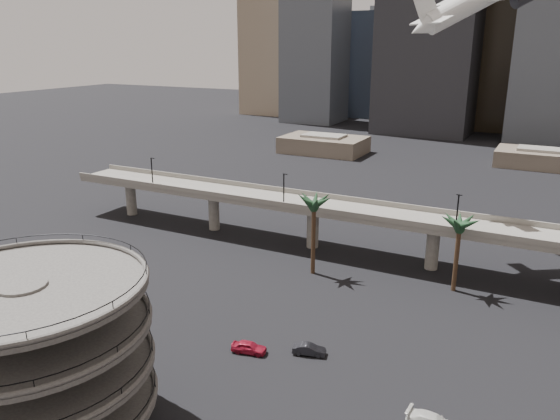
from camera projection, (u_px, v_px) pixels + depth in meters
The scene contains 7 objects.
parking_ramp at pixel (31, 348), 50.12m from camera, with size 22.20×22.20×17.35m.
overpass at pixel (371, 218), 95.13m from camera, with size 130.00×9.30×14.70m.
palm_trees at pixel (499, 227), 78.12m from camera, with size 54.40×18.40×14.00m.
low_buildings at pixel (482, 157), 167.42m from camera, with size 135.00×27.50×6.80m.
skyline at pixel (545, 13), 213.99m from camera, with size 269.00×86.00×130.17m.
car_a at pixel (249, 347), 67.19m from camera, with size 1.77×4.39×1.50m, color #AC1832.
car_b at pixel (309, 349), 66.81m from camera, with size 1.43×4.10×1.35m, color black.
Camera 1 is at (27.71, -32.59, 36.73)m, focal length 35.00 mm.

